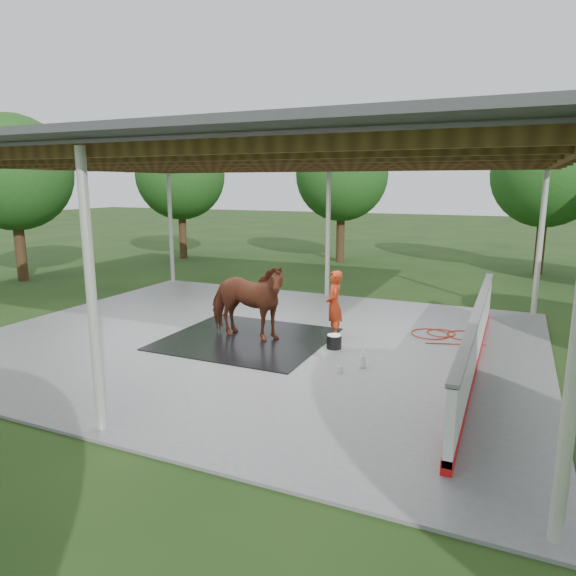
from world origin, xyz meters
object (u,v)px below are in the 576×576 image
at_px(dasher_board, 476,340).
at_px(handler, 334,305).
at_px(horse, 246,301).
at_px(wash_bucket, 334,341).

relative_size(dasher_board, handler, 5.26).
distance_m(horse, wash_bucket, 2.11).
xyz_separation_m(dasher_board, horse, (-4.74, -0.17, 0.33)).
xyz_separation_m(horse, wash_bucket, (1.97, 0.19, -0.72)).
bearing_deg(wash_bucket, horse, -174.55).
height_order(dasher_board, handler, handler).
distance_m(dasher_board, wash_bucket, 2.79).
height_order(horse, wash_bucket, horse).
bearing_deg(horse, dasher_board, -86.26).
bearing_deg(dasher_board, wash_bucket, 179.60).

